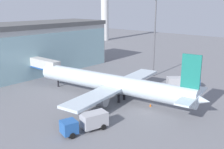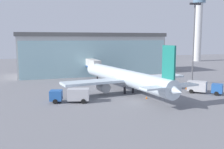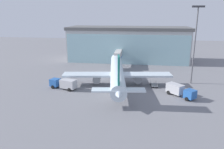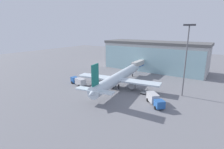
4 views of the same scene
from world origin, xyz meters
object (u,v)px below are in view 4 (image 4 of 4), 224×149
object	(u,v)px
apron_light_mast	(186,56)
safety_cone_wingtip	(159,97)
fuel_truck	(155,99)
safety_cone_nose	(110,94)
jet_bridge	(139,64)
baggage_cart	(144,92)
catering_truck	(78,81)
airplane	(118,78)

from	to	relation	value
apron_light_mast	safety_cone_wingtip	distance (m)	14.20
fuel_truck	safety_cone_nose	size ratio (longest dim) A/B	12.22
apron_light_mast	jet_bridge	bearing A→B (deg)	142.69
baggage_cart	fuel_truck	bearing A→B (deg)	34.89
fuel_truck	catering_truck	bearing A→B (deg)	-136.26
baggage_cart	safety_cone_wingtip	world-z (taller)	baggage_cart
catering_truck	safety_cone_nose	distance (m)	15.03
jet_bridge	fuel_truck	distance (m)	33.85
airplane	baggage_cart	distance (m)	10.59
jet_bridge	catering_truck	distance (m)	29.74
jet_bridge	apron_light_mast	distance (m)	29.85
airplane	fuel_truck	xyz separation A→B (m)	(15.97, -6.95, -1.84)
baggage_cart	airplane	bearing A→B (deg)	-103.48
jet_bridge	safety_cone_wingtip	xyz separation A→B (m)	(17.62, -22.90, -4.20)
jet_bridge	safety_cone_wingtip	size ratio (longest dim) A/B	21.06
airplane	safety_cone_nose	world-z (taller)	airplane
catering_truck	baggage_cart	xyz separation A→B (m)	(23.22, 5.43, -0.97)
jet_bridge	airplane	xyz separation A→B (m)	(2.41, -21.32, -1.17)
jet_bridge	baggage_cart	distance (m)	25.80
jet_bridge	safety_cone_nose	distance (m)	29.84
baggage_cart	safety_cone_nose	xyz separation A→B (m)	(-8.33, -7.06, -0.23)
safety_cone_wingtip	catering_truck	bearing A→B (deg)	-170.53
apron_light_mast	fuel_truck	size ratio (longest dim) A/B	3.12
baggage_cart	catering_truck	bearing A→B (deg)	-85.49
jet_bridge	fuel_truck	bearing A→B (deg)	-149.20
catering_truck	safety_cone_wingtip	world-z (taller)	catering_truck
safety_cone_wingtip	airplane	bearing A→B (deg)	174.07
baggage_cart	safety_cone_nose	world-z (taller)	baggage_cart
catering_truck	safety_cone_nose	xyz separation A→B (m)	(14.89, -1.63, -1.19)
catering_truck	baggage_cart	size ratio (longest dim) A/B	2.53
jet_bridge	apron_light_mast	xyz separation A→B (m)	(22.91, -17.46, 7.81)
apron_light_mast	baggage_cart	size ratio (longest dim) A/B	6.98
jet_bridge	baggage_cart	xyz separation A→B (m)	(12.58, -22.18, -3.97)
catering_truck	safety_cone_nose	size ratio (longest dim) A/B	13.86
airplane	safety_cone_nose	size ratio (longest dim) A/B	70.54
airplane	safety_cone_wingtip	xyz separation A→B (m)	(15.21, -1.58, -3.03)
apron_light_mast	safety_cone_wingtip	size ratio (longest dim) A/B	38.16
fuel_truck	jet_bridge	bearing A→B (deg)	168.07
fuel_truck	safety_cone_wingtip	bearing A→B (deg)	143.10
apron_light_mast	catering_truck	distance (m)	36.67
apron_light_mast	catering_truck	world-z (taller)	apron_light_mast
airplane	safety_cone_wingtip	size ratio (longest dim) A/B	70.54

